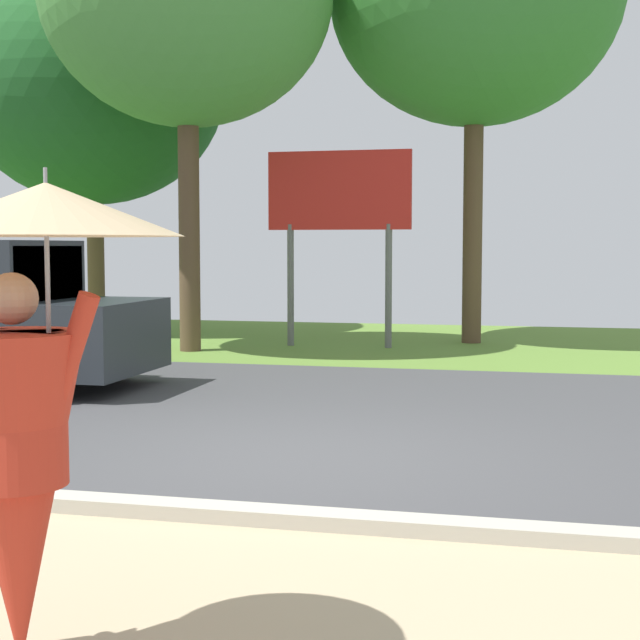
% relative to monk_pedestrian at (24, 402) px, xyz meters
% --- Properties ---
extents(ground_plane, '(40.00, 22.00, 0.20)m').
position_rel_monk_pedestrian_xyz_m(ground_plane, '(0.09, 7.24, -1.21)').
color(ground_plane, '#424244').
extents(monk_pedestrian, '(1.14, 1.13, 2.13)m').
position_rel_monk_pedestrian_xyz_m(monk_pedestrian, '(0.00, 0.00, 0.00)').
color(monk_pedestrian, '#B22D1E').
rests_on(monk_pedestrian, ground_plane).
extents(roadside_billboard, '(2.60, 0.12, 3.50)m').
position_rel_monk_pedestrian_xyz_m(roadside_billboard, '(-1.48, 13.11, 1.39)').
color(roadside_billboard, slate).
rests_on(roadside_billboard, ground_plane).
extents(tree_center_back, '(5.58, 5.58, 7.77)m').
position_rel_monk_pedestrian_xyz_m(tree_center_back, '(-7.23, 15.11, 4.06)').
color(tree_center_back, brown).
rests_on(tree_center_back, ground_plane).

